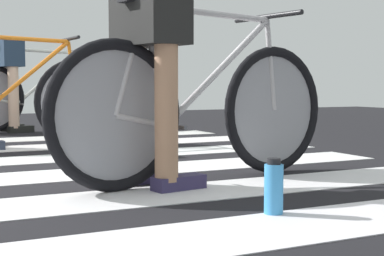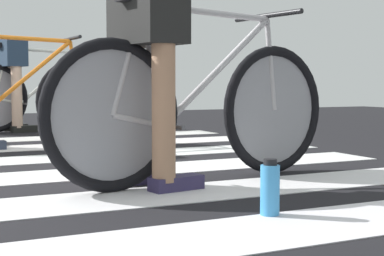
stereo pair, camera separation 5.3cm
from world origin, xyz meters
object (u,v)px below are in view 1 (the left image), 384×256
object	(u,v)px
cyclist_1_of_4	(151,59)
bicycle_4_of_4	(37,95)
bicycle_1_of_4	(202,107)
bicycle_2_of_4	(14,99)
water_bottle	(274,188)
cyclist_4_of_4	(9,73)

from	to	relation	value
cyclist_1_of_4	bicycle_4_of_4	distance (m)	3.84
bicycle_1_of_4	bicycle_2_of_4	xyz separation A→B (m)	(-0.59, 2.13, 0.00)
bicycle_4_of_4	water_bottle	distance (m)	4.60
bicycle_1_of_4	bicycle_2_of_4	size ratio (longest dim) A/B	0.99
water_bottle	bicycle_2_of_4	bearing A→B (deg)	99.25
cyclist_1_of_4	bicycle_2_of_4	xyz separation A→B (m)	(-0.28, 2.19, -0.24)
bicycle_2_of_4	cyclist_4_of_4	distance (m)	1.61
bicycle_1_of_4	cyclist_1_of_4	distance (m)	0.39
cyclist_1_of_4	water_bottle	size ratio (longest dim) A/B	4.40
bicycle_2_of_4	bicycle_4_of_4	xyz separation A→B (m)	(0.52, 1.64, 0.00)
cyclist_1_of_4	bicycle_2_of_4	bearing A→B (deg)	87.22
bicycle_1_of_4	water_bottle	world-z (taller)	bicycle_1_of_4
cyclist_4_of_4	water_bottle	xyz separation A→B (m)	(0.27, -4.53, -0.52)
bicycle_1_of_4	cyclist_4_of_4	size ratio (longest dim) A/B	1.77
cyclist_1_of_4	cyclist_4_of_4	world-z (taller)	cyclist_4_of_4
bicycle_2_of_4	bicycle_4_of_4	size ratio (longest dim) A/B	1.01
bicycle_1_of_4	water_bottle	bearing A→B (deg)	-107.80
cyclist_4_of_4	water_bottle	bearing A→B (deg)	-97.13
cyclist_1_of_4	bicycle_2_of_4	world-z (taller)	cyclist_1_of_4
bicycle_1_of_4	water_bottle	size ratio (longest dim) A/B	7.83
bicycle_1_of_4	bicycle_4_of_4	distance (m)	3.77
bicycle_2_of_4	bicycle_4_of_4	bearing A→B (deg)	69.03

